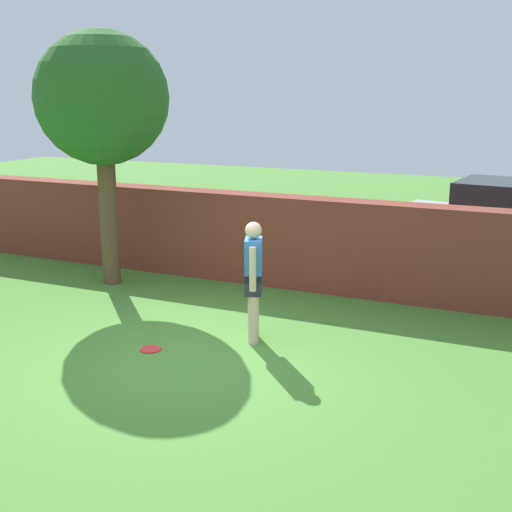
{
  "coord_description": "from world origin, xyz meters",
  "views": [
    {
      "loc": [
        3.86,
        -6.57,
        3.25
      ],
      "look_at": [
        0.24,
        1.56,
        1.0
      ],
      "focal_mm": 45.63,
      "sensor_mm": 36.0,
      "label": 1
    }
  ],
  "objects": [
    {
      "name": "tree",
      "position": [
        -2.9,
        2.41,
        3.11
      ],
      "size": [
        2.2,
        2.2,
        4.25
      ],
      "color": "brown",
      "rests_on": "ground"
    },
    {
      "name": "person",
      "position": [
        0.48,
        0.94,
        0.9
      ],
      "size": [
        0.34,
        0.51,
        1.62
      ],
      "rotation": [
        0.0,
        0.0,
        1.95
      ],
      "color": "beige",
      "rests_on": "ground"
    },
    {
      "name": "frisbee_red",
      "position": [
        -0.6,
        0.07,
        0.01
      ],
      "size": [
        0.27,
        0.27,
        0.02
      ],
      "primitive_type": "cylinder",
      "color": "red",
      "rests_on": "ground"
    },
    {
      "name": "ground_plane",
      "position": [
        0.0,
        0.0,
        0.0
      ],
      "size": [
        40.0,
        40.0,
        0.0
      ],
      "primitive_type": "plane",
      "color": "#4C8433"
    },
    {
      "name": "brick_wall",
      "position": [
        -1.5,
        3.52,
        0.78
      ],
      "size": [
        13.64,
        0.5,
        1.55
      ],
      "primitive_type": "cube",
      "color": "brown",
      "rests_on": "ground"
    }
  ]
}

